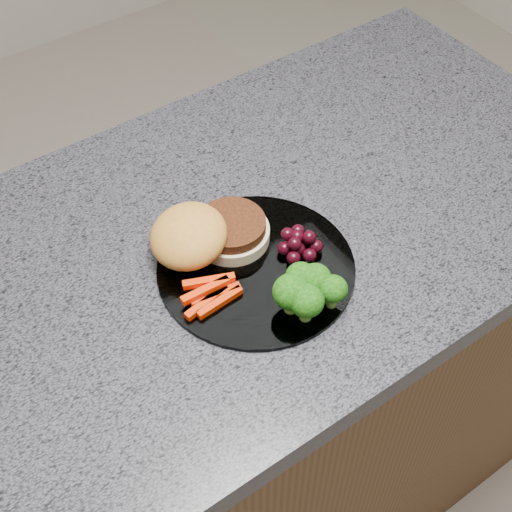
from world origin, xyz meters
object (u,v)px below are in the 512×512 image
(island_cabinet, at_px, (238,405))
(grape_bunch, at_px, (299,243))
(plate, at_px, (256,267))
(burger, at_px, (204,236))

(island_cabinet, distance_m, grape_bunch, 0.50)
(plate, relative_size, grape_bunch, 4.52)
(burger, height_order, grape_bunch, burger)
(island_cabinet, bearing_deg, burger, -174.85)
(island_cabinet, relative_size, plate, 4.62)
(burger, bearing_deg, island_cabinet, -3.34)
(island_cabinet, bearing_deg, grape_bunch, -54.73)
(island_cabinet, xyz_separation_m, burger, (-0.04, -0.00, 0.50))
(burger, relative_size, grape_bunch, 3.08)
(plate, distance_m, grape_bunch, 0.06)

